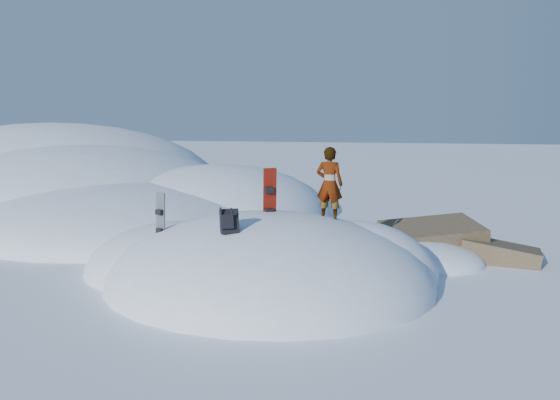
% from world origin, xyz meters
% --- Properties ---
extents(ground, '(120.00, 120.00, 0.00)m').
position_xyz_m(ground, '(0.00, 0.00, 0.00)').
color(ground, white).
rests_on(ground, ground).
extents(snow_mound, '(8.00, 6.00, 3.00)m').
position_xyz_m(snow_mound, '(-0.17, 0.24, 0.00)').
color(snow_mound, white).
rests_on(snow_mound, ground).
extents(snow_ridge, '(21.50, 18.50, 6.40)m').
position_xyz_m(snow_ridge, '(-10.43, 9.85, 0.00)').
color(snow_ridge, white).
rests_on(snow_ridge, ground).
extents(rock_outcrop, '(4.68, 4.41, 1.68)m').
position_xyz_m(rock_outcrop, '(3.72, 3.01, 0.01)').
color(rock_outcrop, brown).
rests_on(rock_outcrop, ground).
extents(snowboard_red, '(0.30, 0.27, 1.58)m').
position_xyz_m(snowboard_red, '(-0.06, 0.46, 1.66)').
color(snowboard_red, red).
rests_on(snowboard_red, snow_mound).
extents(snowboard_dark, '(0.26, 0.22, 1.34)m').
position_xyz_m(snowboard_dark, '(-2.25, -0.36, 1.29)').
color(snowboard_dark, black).
rests_on(snowboard_dark, snow_mound).
extents(backpack, '(0.45, 0.49, 0.56)m').
position_xyz_m(backpack, '(-0.49, -1.19, 1.56)').
color(backpack, black).
rests_on(backpack, snow_mound).
extents(gear_pile, '(0.97, 0.76, 0.25)m').
position_xyz_m(gear_pile, '(-2.45, -1.21, 0.12)').
color(gear_pile, black).
rests_on(gear_pile, ground).
extents(person, '(0.64, 0.48, 1.60)m').
position_xyz_m(person, '(1.22, 0.62, 2.09)').
color(person, slate).
rests_on(person, snow_mound).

